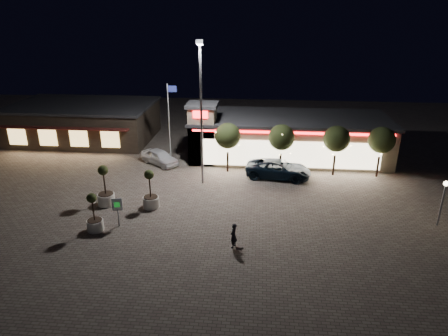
# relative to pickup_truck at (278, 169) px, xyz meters

# --- Properties ---
(ground) EXTENTS (90.00, 90.00, 0.00)m
(ground) POSITION_rel_pickup_truck_xyz_m (-8.80, -9.94, -0.83)
(ground) COLOR #6A6056
(ground) RESTS_ON ground
(retail_building) EXTENTS (20.40, 8.40, 6.10)m
(retail_building) POSITION_rel_pickup_truck_xyz_m (0.70, 5.87, 1.38)
(retail_building) COLOR gray
(retail_building) RESTS_ON ground
(restaurant_building) EXTENTS (16.40, 11.00, 4.30)m
(restaurant_building) POSITION_rel_pickup_truck_xyz_m (-22.81, 10.03, 1.33)
(restaurant_building) COLOR #382D23
(restaurant_building) RESTS_ON ground
(floodlight_pole) EXTENTS (0.60, 0.40, 12.38)m
(floodlight_pole) POSITION_rel_pickup_truck_xyz_m (-6.80, -1.94, 6.19)
(floodlight_pole) COLOR gray
(floodlight_pole) RESTS_ON ground
(flagpole) EXTENTS (0.95, 0.10, 8.00)m
(flagpole) POSITION_rel_pickup_truck_xyz_m (-10.71, 3.06, 3.91)
(flagpole) COLOR white
(flagpole) RESTS_ON ground
(lamp_post_east) EXTENTS (0.36, 0.36, 3.48)m
(lamp_post_east) POSITION_rel_pickup_truck_xyz_m (11.20, -7.94, 1.63)
(lamp_post_east) COLOR gray
(lamp_post_east) RESTS_ON ground
(string_tree_a) EXTENTS (2.42, 2.42, 4.79)m
(string_tree_a) POSITION_rel_pickup_truck_xyz_m (-4.80, 1.06, 2.73)
(string_tree_a) COLOR #332319
(string_tree_a) RESTS_ON ground
(string_tree_b) EXTENTS (2.42, 2.42, 4.79)m
(string_tree_b) POSITION_rel_pickup_truck_xyz_m (0.20, 1.06, 2.73)
(string_tree_b) COLOR #332319
(string_tree_b) RESTS_ON ground
(string_tree_c) EXTENTS (2.42, 2.42, 4.79)m
(string_tree_c) POSITION_rel_pickup_truck_xyz_m (5.20, 1.06, 2.73)
(string_tree_c) COLOR #332319
(string_tree_c) RESTS_ON ground
(string_tree_d) EXTENTS (2.42, 2.42, 4.79)m
(string_tree_d) POSITION_rel_pickup_truck_xyz_m (9.20, 1.06, 2.73)
(string_tree_d) COLOR #332319
(string_tree_d) RESTS_ON ground
(pickup_truck) EXTENTS (6.29, 3.54, 1.66)m
(pickup_truck) POSITION_rel_pickup_truck_xyz_m (0.00, 0.00, 0.00)
(pickup_truck) COLOR black
(pickup_truck) RESTS_ON ground
(white_sedan) EXTENTS (4.61, 4.05, 1.50)m
(white_sedan) POSITION_rel_pickup_truck_xyz_m (-11.80, 2.38, -0.08)
(white_sedan) COLOR white
(white_sedan) RESTS_ON ground
(pedestrian) EXTENTS (0.62, 0.73, 1.71)m
(pedestrian) POSITION_rel_pickup_truck_xyz_m (-3.30, -12.16, 0.03)
(pedestrian) COLOR black
(pedestrian) RESTS_ON ground
(dog) EXTENTS (0.50, 0.26, 0.27)m
(dog) POSITION_rel_pickup_truck_xyz_m (-2.82, -12.69, -0.57)
(dog) COLOR #59514C
(dog) RESTS_ON ground
(planter_left) EXTENTS (1.36, 1.36, 3.35)m
(planter_left) POSITION_rel_pickup_truck_xyz_m (-13.85, -6.93, 0.21)
(planter_left) COLOR silver
(planter_left) RESTS_ON ground
(planter_mid) EXTENTS (1.16, 1.16, 2.86)m
(planter_mid) POSITION_rel_pickup_truck_xyz_m (-13.16, -10.91, 0.05)
(planter_mid) COLOR silver
(planter_mid) RESTS_ON ground
(planter_right) EXTENTS (1.28, 1.28, 3.15)m
(planter_right) POSITION_rel_pickup_truck_xyz_m (-10.18, -7.03, 0.14)
(planter_right) COLOR silver
(planter_right) RESTS_ON ground
(valet_sign) EXTENTS (0.72, 0.20, 2.19)m
(valet_sign) POSITION_rel_pickup_truck_xyz_m (-11.71, -10.17, 0.70)
(valet_sign) COLOR gray
(valet_sign) RESTS_ON ground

